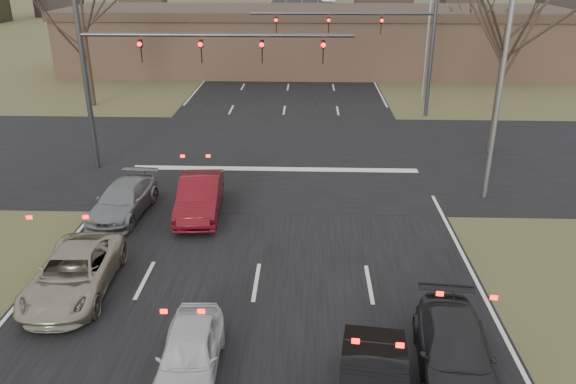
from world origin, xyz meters
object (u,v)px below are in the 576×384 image
mast_arm_near (156,61)px  building (314,39)px  car_red_ahead (200,196)px  streetlight_right_far (427,18)px  car_charcoal_sedan (454,353)px  car_silver_suv (74,273)px  streetlight_right_near (499,63)px  mast_arm_far (386,34)px  car_white_sedan (190,353)px  car_grey_ahead (123,200)px

mast_arm_near → building: bearing=73.9°
building → car_red_ahead: (-4.63, -29.99, -1.94)m
streetlight_right_far → car_charcoal_sedan: streetlight_right_far is taller
building → car_silver_suv: 36.52m
streetlight_right_near → mast_arm_far: bearing=101.5°
car_silver_suv → car_white_sedan: size_ratio=1.31×
car_silver_suv → car_charcoal_sedan: car_silver_suv is taller
car_grey_ahead → car_silver_suv: bearing=-83.3°
building → mast_arm_near: bearing=-106.1°
streetlight_right_far → car_silver_suv: size_ratio=2.14×
mast_arm_near → car_silver_suv: 11.59m
building → car_grey_ahead: building is taller
car_grey_ahead → car_red_ahead: (2.96, 0.21, 0.10)m
mast_arm_near → car_charcoal_sedan: 17.91m
mast_arm_near → car_white_sedan: bearing=-74.2°
mast_arm_far → car_white_sedan: mast_arm_far is taller
streetlight_right_near → car_red_ahead: size_ratio=2.26×
mast_arm_far → streetlight_right_near: (2.64, -13.00, 0.57)m
mast_arm_near → car_silver_suv: bearing=-90.8°
mast_arm_far → car_charcoal_sedan: (-1.07, -23.93, -4.39)m
mast_arm_near → car_white_sedan: (4.01, -14.14, -4.47)m
building → mast_arm_near: (-7.23, -25.00, 2.41)m
building → car_charcoal_sedan: bearing=-85.4°
car_grey_ahead → car_charcoal_sedan: bearing=-34.6°
car_red_ahead → car_grey_ahead: bearing=-179.7°
car_red_ahead → building: bearing=77.4°
mast_arm_far → mast_arm_near: bearing=-138.8°
mast_arm_near → streetlight_right_near: bearing=-12.1°
car_red_ahead → car_charcoal_sedan: bearing=-53.0°
mast_arm_near → car_red_ahead: mast_arm_near is taller
car_silver_suv → car_grey_ahead: bearing=89.1°
mast_arm_near → car_grey_ahead: bearing=-93.9°
building → car_charcoal_sedan: (3.11, -38.93, -2.04)m
streetlight_right_far → car_charcoal_sedan: size_ratio=2.32×
streetlight_right_far → car_grey_ahead: 24.81m
mast_arm_far → car_white_sedan: bearing=-107.1°
streetlight_right_near → car_charcoal_sedan: size_ratio=2.32×
mast_arm_far → car_grey_ahead: (-11.77, -15.21, -4.39)m
car_grey_ahead → building: bearing=80.5°
car_white_sedan → car_grey_ahead: (-4.36, 8.94, 0.02)m
streetlight_right_near → car_silver_suv: bearing=-151.5°
building → streetlight_right_far: streetlight_right_far is taller
mast_arm_far → car_grey_ahead: mast_arm_far is taller
streetlight_right_near → car_charcoal_sedan: 12.57m
car_silver_suv → car_charcoal_sedan: bearing=-20.1°
streetlight_right_far → car_red_ahead: 22.96m
car_grey_ahead → streetlight_right_far: bearing=56.8°
car_silver_suv → car_charcoal_sedan: (10.49, -3.23, -0.02)m
building → streetlight_right_far: bearing=-56.4°
building → streetlight_right_far: size_ratio=4.24×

